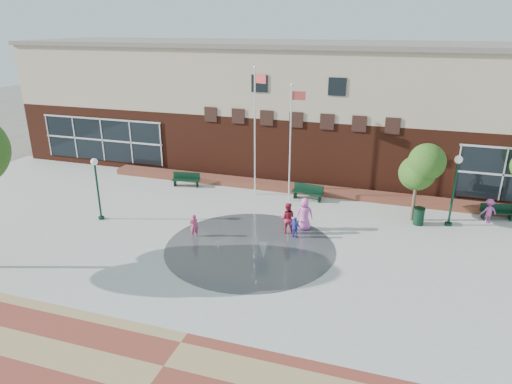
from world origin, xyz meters
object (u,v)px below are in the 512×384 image
(bench_left, at_px, (186,182))
(flagpole_right, at_px, (291,138))
(trash_can, at_px, (419,216))
(flagpole_left, at_px, (255,126))
(child_splash, at_px, (194,225))

(bench_left, bearing_deg, flagpole_right, -13.37)
(flagpole_right, xyz_separation_m, trash_can, (7.61, -1.21, -3.52))
(flagpole_left, bearing_deg, trash_can, 15.01)
(bench_left, bearing_deg, child_splash, -69.96)
(trash_can, xyz_separation_m, child_splash, (-11.11, -5.17, 0.12))
(flagpole_left, relative_size, trash_can, 8.14)
(flagpole_left, height_order, bench_left, flagpole_left)
(flagpole_left, distance_m, child_splash, 7.96)
(bench_left, height_order, trash_can, trash_can)
(flagpole_right, height_order, child_splash, flagpole_right)
(child_splash, bearing_deg, trash_can, 166.17)
(bench_left, xyz_separation_m, trash_can, (14.98, -1.76, 0.20))
(child_splash, bearing_deg, flagpole_left, -137.98)
(trash_can, distance_m, child_splash, 12.25)
(flagpole_right, bearing_deg, flagpole_left, 162.79)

